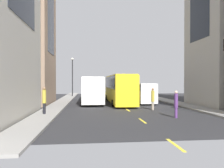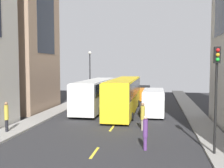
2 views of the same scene
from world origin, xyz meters
name	(u,v)px [view 1 (image 1 of 2)]	position (x,y,z in m)	size (l,w,h in m)	color
ground_plane	(116,102)	(0.00, 0.00, 0.00)	(40.71, 40.71, 0.00)	#28282B
sidewalk_west	(63,102)	(-7.34, 0.00, 0.07)	(2.03, 44.00, 0.15)	gray
sidewalk_east	(167,101)	(7.34, 0.00, 0.07)	(2.03, 44.00, 0.15)	gray
lane_stripe_0	(175,145)	(0.00, -21.00, 0.01)	(0.16, 2.00, 0.01)	yellow
lane_stripe_1	(142,121)	(0.00, -15.00, 0.01)	(0.16, 2.00, 0.01)	yellow
lane_stripe_2	(128,110)	(0.00, -9.00, 0.01)	(0.16, 2.00, 0.01)	yellow
lane_stripe_3	(119,104)	(0.00, -3.00, 0.01)	(0.16, 2.00, 0.01)	yellow
lane_stripe_4	(114,100)	(0.00, 3.00, 0.01)	(0.16, 2.00, 0.01)	yellow
lane_stripe_5	(110,97)	(0.00, 9.00, 0.01)	(0.16, 2.00, 0.01)	yellow
lane_stripe_6	(108,95)	(0.00, 15.00, 0.01)	(0.16, 2.00, 0.01)	yellow
lane_stripe_7	(105,94)	(0.00, 21.00, 0.01)	(0.16, 2.00, 0.01)	yellow
city_bus_white	(92,87)	(-3.34, -0.32, 2.01)	(2.80, 12.45, 3.35)	silver
streetcar_yellow	(119,87)	(0.08, -1.66, 2.12)	(2.70, 13.56, 3.59)	yellow
delivery_van_white	(144,92)	(3.19, -2.83, 1.51)	(2.25, 5.26, 2.58)	white
car_black_0	(114,91)	(1.42, 14.82, 0.90)	(2.00, 4.19, 1.53)	black
car_orange_1	(120,92)	(1.63, 8.21, 0.98)	(1.91, 4.25, 1.66)	orange
pedestrian_waiting_curb	(153,98)	(2.46, -9.22, 1.17)	(0.33, 0.33, 2.16)	gray
pedestrian_crossing_near	(44,99)	(-7.43, -11.88, 1.36)	(0.31, 0.31, 2.22)	black
pedestrian_crossing_mid	(176,103)	(2.88, -14.03, 1.14)	(0.29, 0.29, 2.10)	#593372
streetlamp_near	(72,73)	(-6.83, 10.46, 4.46)	(0.44, 0.44, 7.04)	black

